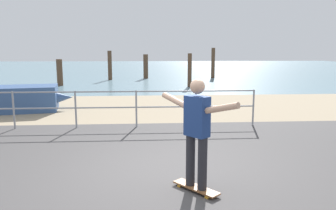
% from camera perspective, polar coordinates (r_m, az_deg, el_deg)
% --- Properties ---
extents(ground_plane, '(24.00, 10.00, 0.04)m').
position_cam_1_polar(ground_plane, '(4.87, -0.59, -16.55)').
color(ground_plane, '#474444').
rests_on(ground_plane, ground).
extents(beach_strip, '(24.00, 6.00, 0.04)m').
position_cam_1_polar(beach_strip, '(12.55, -2.64, -0.29)').
color(beach_strip, tan).
rests_on(beach_strip, ground).
extents(sea_surface, '(72.00, 50.00, 0.04)m').
position_cam_1_polar(sea_surface, '(40.42, -3.48, 6.49)').
color(sea_surface, slate).
rests_on(sea_surface, ground).
extents(railing_fence, '(10.02, 0.05, 1.05)m').
position_cam_1_polar(railing_fence, '(9.29, -15.87, 0.24)').
color(railing_fence, gray).
rests_on(railing_fence, ground).
extents(skateboard, '(0.67, 0.74, 0.08)m').
position_cam_1_polar(skateboard, '(5.15, 4.91, -14.23)').
color(skateboard, brown).
rests_on(skateboard, ground).
extents(skateboarder, '(0.99, 1.17, 1.65)m').
position_cam_1_polar(skateboarder, '(4.85, 5.07, -3.90)').
color(skateboarder, '#26262B').
rests_on(skateboarder, skateboard).
extents(groyne_post_0, '(0.35, 0.35, 1.62)m').
position_cam_1_polar(groyne_post_0, '(20.81, -18.41, 5.39)').
color(groyne_post_0, '#513826').
rests_on(groyne_post_0, ground).
extents(groyne_post_1, '(0.29, 0.29, 2.11)m').
position_cam_1_polar(groyne_post_1, '(24.13, -10.13, 6.82)').
color(groyne_post_1, '#513826').
rests_on(groyne_post_1, ground).
extents(groyne_post_2, '(0.36, 0.36, 1.84)m').
position_cam_1_polar(groyne_post_2, '(25.04, -3.92, 6.73)').
color(groyne_post_2, '#513826').
rests_on(groyne_post_2, ground).
extents(groyne_post_3, '(0.24, 0.24, 1.97)m').
position_cam_1_polar(groyne_post_3, '(19.34, 3.81, 6.09)').
color(groyne_post_3, '#513826').
rests_on(groyne_post_3, ground).
extents(groyne_post_4, '(0.28, 0.28, 2.33)m').
position_cam_1_polar(groyne_post_4, '(25.54, 7.88, 7.26)').
color(groyne_post_4, '#513826').
rests_on(groyne_post_4, ground).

